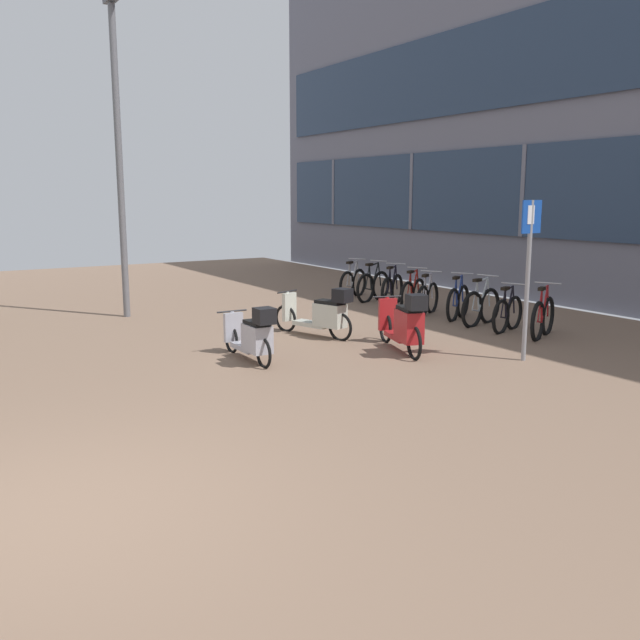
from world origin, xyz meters
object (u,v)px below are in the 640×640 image
at_px(parking_sign, 529,263).
at_px(bicycle_rack_03, 458,302).
at_px(scooter_near, 405,324).
at_px(bicycle_rack_06, 392,290).
at_px(bicycle_rack_08, 353,283).
at_px(bicycle_rack_02, 481,307).
at_px(bicycle_rack_04, 427,299).
at_px(bicycle_rack_05, 413,294).
at_px(lamp_post, 118,145).
at_px(scooter_mid, 322,314).
at_px(scooter_far, 253,336).
at_px(bicycle_rack_00, 543,318).
at_px(bicycle_rack_07, 373,286).
at_px(bicycle_rack_01, 508,314).

bearing_deg(parking_sign, bicycle_rack_03, 63.22).
relative_size(scooter_near, parking_sign, 0.74).
distance_m(bicycle_rack_06, bicycle_rack_08, 1.49).
xyz_separation_m(bicycle_rack_02, bicycle_rack_03, (0.07, 0.74, -0.01)).
relative_size(bicycle_rack_04, scooter_near, 0.64).
bearing_deg(bicycle_rack_02, bicycle_rack_05, 88.13).
bearing_deg(bicycle_rack_08, parking_sign, -102.32).
distance_m(bicycle_rack_03, lamp_post, 7.73).
distance_m(bicycle_rack_02, bicycle_rack_06, 2.96).
height_order(bicycle_rack_02, scooter_mid, bicycle_rack_02).
distance_m(bicycle_rack_03, scooter_far, 5.47).
distance_m(bicycle_rack_08, scooter_mid, 5.04).
bearing_deg(bicycle_rack_08, scooter_far, -136.76).
bearing_deg(bicycle_rack_08, bicycle_rack_03, -87.84).
height_order(bicycle_rack_02, bicycle_rack_04, bicycle_rack_02).
xyz_separation_m(bicycle_rack_00, bicycle_rack_02, (-0.08, 1.48, 0.00)).
distance_m(scooter_far, lamp_post, 6.01).
bearing_deg(bicycle_rack_05, scooter_mid, -154.96).
xyz_separation_m(bicycle_rack_05, scooter_near, (-2.95, -3.40, 0.14)).
height_order(bicycle_rack_00, scooter_mid, bicycle_rack_00).
bearing_deg(bicycle_rack_07, bicycle_rack_03, -89.20).
bearing_deg(parking_sign, bicycle_rack_08, 77.68).
bearing_deg(scooter_far, parking_sign, -30.05).
distance_m(bicycle_rack_05, scooter_far, 5.97).
bearing_deg(scooter_far, bicycle_rack_02, 4.86).
bearing_deg(parking_sign, bicycle_rack_07, 75.44).
bearing_deg(scooter_near, scooter_far, 163.04).
distance_m(scooter_mid, parking_sign, 3.81).
bearing_deg(bicycle_rack_07, scooter_near, -120.74).
bearing_deg(bicycle_rack_00, parking_sign, -147.11).
distance_m(bicycle_rack_02, lamp_post, 8.08).
bearing_deg(bicycle_rack_06, bicycle_rack_04, -96.85).
distance_m(scooter_mid, scooter_far, 2.19).
bearing_deg(scooter_far, bicycle_rack_00, -10.92).
bearing_deg(scooter_far, bicycle_rack_08, 43.24).
bearing_deg(bicycle_rack_01, bicycle_rack_08, 90.38).
distance_m(bicycle_rack_02, bicycle_rack_05, 2.22).
relative_size(bicycle_rack_00, scooter_far, 0.78).
distance_m(bicycle_rack_06, scooter_mid, 4.13).
bearing_deg(bicycle_rack_07, scooter_mid, -137.67).
bearing_deg(bicycle_rack_03, lamp_post, 146.31).
distance_m(bicycle_rack_00, bicycle_rack_06, 4.44).
distance_m(parking_sign, lamp_post, 8.58).
height_order(scooter_far, lamp_post, lamp_post).
distance_m(bicycle_rack_04, lamp_post, 7.23).
bearing_deg(scooter_near, bicycle_rack_05, 49.09).
distance_m(bicycle_rack_00, bicycle_rack_07, 5.19).
relative_size(bicycle_rack_08, scooter_mid, 0.71).
height_order(bicycle_rack_01, lamp_post, lamp_post).
distance_m(bicycle_rack_08, lamp_post, 6.56).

